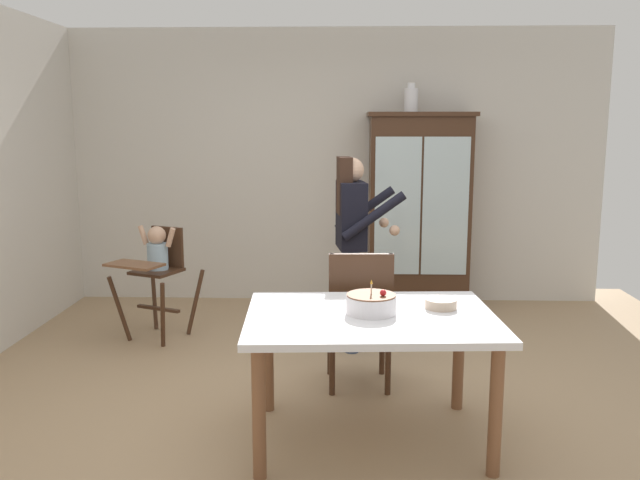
{
  "coord_description": "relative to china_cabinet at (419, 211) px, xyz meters",
  "views": [
    {
      "loc": [
        0.08,
        -4.02,
        1.78
      ],
      "look_at": [
        -0.08,
        0.7,
        0.95
      ],
      "focal_mm": 37.24,
      "sensor_mm": 36.0,
      "label": 1
    }
  ],
  "objects": [
    {
      "name": "ground_plane",
      "position": [
        -0.82,
        -2.37,
        -0.95
      ],
      "size": [
        6.24,
        6.24,
        0.0
      ],
      "primitive_type": "plane",
      "color": "tan"
    },
    {
      "name": "wall_back",
      "position": [
        -0.82,
        0.26,
        0.4
      ],
      "size": [
        5.32,
        0.06,
        2.7
      ],
      "primitive_type": "cube",
      "color": "beige",
      "rests_on": "ground_plane"
    },
    {
      "name": "china_cabinet",
      "position": [
        0.0,
        0.0,
        0.0
      ],
      "size": [
        1.01,
        0.48,
        1.89
      ],
      "color": "#422819",
      "rests_on": "ground_plane"
    },
    {
      "name": "ceramic_vase",
      "position": [
        -0.1,
        0.0,
        1.06
      ],
      "size": [
        0.13,
        0.13,
        0.27
      ],
      "color": "white",
      "rests_on": "china_cabinet"
    },
    {
      "name": "high_chair_with_toddler",
      "position": [
        -2.27,
        -1.06,
        -0.3
      ],
      "size": [
        0.75,
        0.82,
        0.95
      ],
      "rotation": [
        0.0,
        0.0,
        -0.4
      ],
      "color": "#422819",
      "rests_on": "ground_plane"
    },
    {
      "name": "adult_person",
      "position": [
        -0.66,
        -1.28,
        0.02
      ],
      "size": [
        0.55,
        0.53,
        1.53
      ],
      "rotation": [
        0.0,
        0.0,
        1.71
      ],
      "color": "#33425B",
      "rests_on": "ground_plane"
    },
    {
      "name": "dining_table",
      "position": [
        -0.58,
        -2.84,
        -0.3
      ],
      "size": [
        1.43,
        1.07,
        0.74
      ],
      "color": "silver",
      "rests_on": "ground_plane"
    },
    {
      "name": "birthday_cake",
      "position": [
        -0.58,
        -2.81,
        -0.16
      ],
      "size": [
        0.28,
        0.28,
        0.19
      ],
      "color": "white",
      "rests_on": "dining_table"
    },
    {
      "name": "serving_bowl",
      "position": [
        -0.18,
        -2.7,
        -0.18
      ],
      "size": [
        0.18,
        0.18,
        0.05
      ],
      "primitive_type": "cylinder",
      "color": "#C6AD93",
      "rests_on": "dining_table"
    },
    {
      "name": "dining_chair_far_side",
      "position": [
        -0.62,
        -2.12,
        -0.39
      ],
      "size": [
        0.46,
        0.46,
        0.96
      ],
      "rotation": [
        0.0,
        0.0,
        3.19
      ],
      "color": "#422819",
      "rests_on": "ground_plane"
    }
  ]
}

